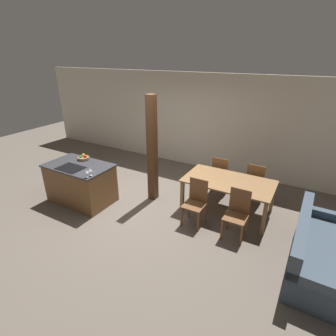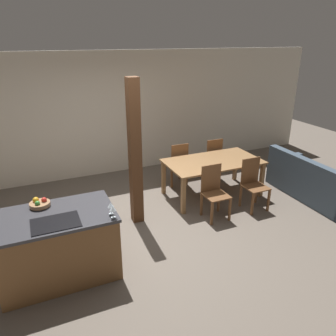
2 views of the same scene
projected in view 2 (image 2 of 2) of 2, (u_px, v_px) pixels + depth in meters
ground_plane at (139, 232)px, 5.32m from camera, size 16.00×16.00×0.00m
wall_back at (96, 116)px, 7.12m from camera, size 11.20×0.08×2.70m
kitchen_island at (58, 245)px, 4.22m from camera, size 1.47×0.91×0.91m
fruit_bowl at (40, 203)px, 4.23m from camera, size 0.26×0.26×0.11m
wine_glass_near at (113, 209)px, 3.93m from camera, size 0.08×0.08×0.16m
wine_glass_middle at (111, 205)px, 4.01m from camera, size 0.08×0.08×0.16m
dining_table at (213, 165)px, 6.34m from camera, size 1.84×1.02×0.73m
dining_chair_near_left at (214, 191)px, 5.62m from camera, size 0.40×0.40×0.93m
dining_chair_near_right at (253, 183)px, 5.93m from camera, size 0.40×0.40×0.93m
dining_chair_far_left at (177, 163)px, 6.87m from camera, size 0.40×0.40×0.93m
dining_chair_far_right at (211, 158)px, 7.18m from camera, size 0.40×0.40×0.93m
couch at (315, 184)px, 6.37m from camera, size 0.86×1.97×0.83m
timber_post at (135, 154)px, 5.22m from camera, size 0.18×0.18×2.41m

